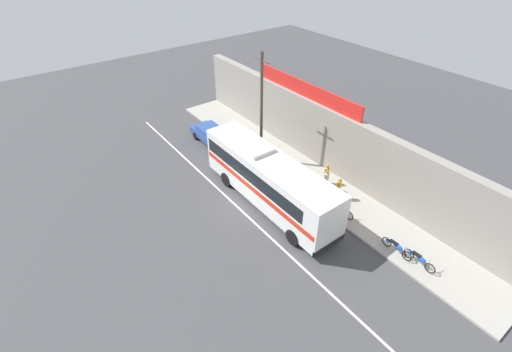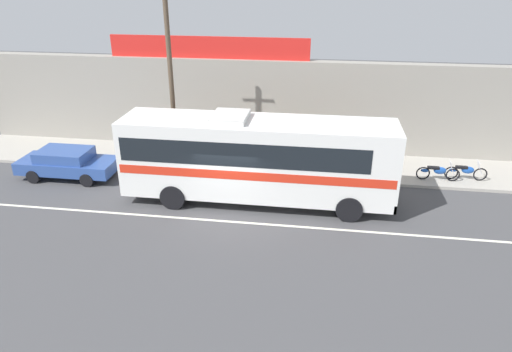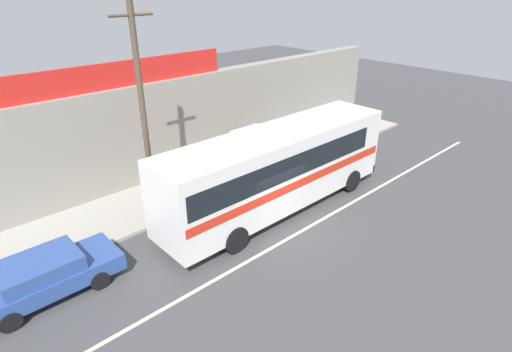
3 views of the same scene
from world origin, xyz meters
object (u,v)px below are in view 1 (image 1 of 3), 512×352
object	(u,v)px
pedestrian_far_right	(339,187)
utility_pole	(261,109)
intercity_bus	(268,178)
motorcycle_blue	(419,259)
motorcycle_orange	(396,247)
pedestrian_by_curb	(326,179)
pedestrian_far_left	(327,173)
motorcycle_purple	(342,209)
parked_car	(211,135)

from	to	relation	value
pedestrian_far_right	utility_pole	bearing A→B (deg)	-170.28
intercity_bus	motorcycle_blue	size ratio (longest dim) A/B	5.87
motorcycle_orange	intercity_bus	bearing A→B (deg)	-159.59
pedestrian_far_right	pedestrian_by_curb	bearing A→B (deg)	-179.39
motorcycle_orange	pedestrian_far_right	bearing A→B (deg)	169.77
pedestrian_far_left	pedestrian_by_curb	distance (m)	0.82
motorcycle_purple	pedestrian_far_left	distance (m)	3.32
utility_pole	parked_car	bearing A→B (deg)	-161.49
motorcycle_orange	pedestrian_far_left	bearing A→B (deg)	167.40
parked_car	motorcycle_orange	bearing A→B (deg)	6.14
pedestrian_far_left	motorcycle_purple	bearing A→B (deg)	-28.55
intercity_bus	pedestrian_far_right	bearing A→B (deg)	56.04
pedestrian_far_right	pedestrian_by_curb	xyz separation A→B (m)	(-1.10, -0.01, -0.02)
pedestrian_by_curb	motorcycle_purple	bearing A→B (deg)	-22.30
pedestrian_by_curb	motorcycle_blue	bearing A→B (deg)	-5.25
pedestrian_far_right	pedestrian_far_left	bearing A→B (deg)	160.08
pedestrian_far_right	pedestrian_far_left	xyz separation A→B (m)	(-1.64, 0.60, -0.09)
motorcycle_purple	pedestrian_far_left	bearing A→B (deg)	151.45
intercity_bus	motorcycle_blue	world-z (taller)	intercity_bus
utility_pole	pedestrian_far_left	distance (m)	6.56
pedestrian_far_left	pedestrian_by_curb	xyz separation A→B (m)	(0.54, -0.61, 0.07)
pedestrian_far_right	motorcycle_blue	bearing A→B (deg)	-6.22
motorcycle_purple	pedestrian_far_right	xyz separation A→B (m)	(-1.24, 0.97, 0.56)
pedestrian_far_right	pedestrian_by_curb	world-z (taller)	pedestrian_far_right
utility_pole	motorcycle_purple	size ratio (longest dim) A/B	4.43
pedestrian_far_right	motorcycle_orange	bearing A→B (deg)	-10.23
pedestrian_far_left	pedestrian_by_curb	size ratio (longest dim) A/B	0.94
motorcycle_purple	parked_car	bearing A→B (deg)	-171.99
motorcycle_blue	pedestrian_far_left	bearing A→B (deg)	170.94
intercity_bus	pedestrian_by_curb	distance (m)	4.32
parked_car	pedestrian_far_left	world-z (taller)	pedestrian_far_left
pedestrian_far_right	pedestrian_by_curb	size ratio (longest dim) A/B	1.02
parked_car	utility_pole	bearing A→B (deg)	18.51
motorcycle_purple	motorcycle_orange	world-z (taller)	same
intercity_bus	motorcycle_blue	xyz separation A→B (m)	(9.25, 3.21, -1.50)
pedestrian_far_left	intercity_bus	bearing A→B (deg)	-102.47
intercity_bus	motorcycle_purple	bearing A→B (deg)	37.27
intercity_bus	parked_car	world-z (taller)	intercity_bus
intercity_bus	motorcycle_orange	bearing A→B (deg)	20.41
parked_car	motorcycle_blue	bearing A→B (deg)	6.47
motorcycle_purple	pedestrian_far_right	size ratio (longest dim) A/B	1.12
intercity_bus	pedestrian_far_left	world-z (taller)	intercity_bus
motorcycle_purple	motorcycle_orange	xyz separation A→B (m)	(4.09, 0.01, 0.00)
motorcycle_orange	pedestrian_far_left	world-z (taller)	pedestrian_far_left
utility_pole	pedestrian_by_curb	size ratio (longest dim) A/B	5.07
motorcycle_orange	pedestrian_by_curb	size ratio (longest dim) A/B	1.16
parked_car	pedestrian_far_right	distance (m)	12.07
pedestrian_far_left	pedestrian_by_curb	world-z (taller)	pedestrian_by_curb
motorcycle_orange	pedestrian_far_right	distance (m)	5.44
motorcycle_blue	motorcycle_purple	distance (m)	5.37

